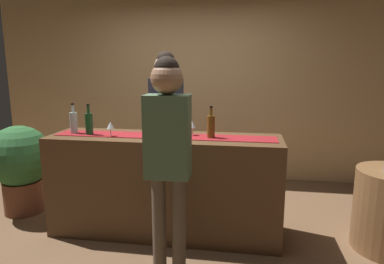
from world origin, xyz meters
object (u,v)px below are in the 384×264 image
(wine_glass_mid_counter, at_px, (192,125))
(wine_bottle_clear, at_px, (74,122))
(potted_plant_tall, at_px, (20,163))
(wine_glass_near_customer, at_px, (110,126))
(customer_sipping, at_px, (168,144))
(wine_bottle_green, at_px, (89,123))
(bartender, at_px, (166,112))
(wine_bottle_amber, at_px, (211,126))

(wine_glass_mid_counter, bearing_deg, wine_bottle_clear, -176.38)
(wine_glass_mid_counter, bearing_deg, potted_plant_tall, 175.81)
(wine_glass_near_customer, xyz_separation_m, customer_sipping, (0.69, -0.56, -0.02))
(wine_bottle_clear, xyz_separation_m, wine_glass_near_customer, (0.42, -0.09, -0.01))
(wine_bottle_green, xyz_separation_m, wine_bottle_clear, (-0.18, 0.04, 0.00))
(bartender, bearing_deg, wine_bottle_clear, 47.28)
(wine_glass_near_customer, bearing_deg, wine_bottle_amber, 5.37)
(wine_glass_mid_counter, height_order, bartender, bartender)
(wine_bottle_amber, xyz_separation_m, wine_glass_near_customer, (-0.95, -0.09, -0.01))
(wine_bottle_amber, relative_size, wine_bottle_green, 1.00)
(wine_bottle_amber, relative_size, wine_glass_near_customer, 2.10)
(wine_bottle_green, bearing_deg, wine_bottle_clear, 167.11)
(wine_bottle_clear, distance_m, wine_glass_near_customer, 0.43)
(customer_sipping, distance_m, potted_plant_tall, 2.15)
(potted_plant_tall, bearing_deg, wine_bottle_green, -14.95)
(wine_bottle_clear, relative_size, potted_plant_tall, 0.30)
(wine_glass_mid_counter, bearing_deg, wine_bottle_amber, -22.13)
(wine_bottle_green, bearing_deg, potted_plant_tall, 165.05)
(wine_bottle_green, relative_size, customer_sipping, 0.18)
(wine_glass_mid_counter, bearing_deg, wine_glass_near_customer, -167.67)
(potted_plant_tall, bearing_deg, bartender, 12.94)
(customer_sipping, relative_size, potted_plant_tall, 1.72)
(wine_bottle_amber, relative_size, wine_bottle_clear, 1.00)
(wine_bottle_clear, relative_size, customer_sipping, 0.18)
(wine_glass_mid_counter, relative_size, bartender, 0.08)
(wine_bottle_green, height_order, bartender, bartender)
(bartender, bearing_deg, wine_glass_mid_counter, 137.49)
(wine_glass_near_customer, distance_m, bartender, 0.78)
(wine_glass_near_customer, height_order, bartender, bartender)
(wine_glass_mid_counter, distance_m, potted_plant_tall, 2.05)
(wine_bottle_clear, relative_size, wine_glass_near_customer, 2.10)
(wine_glass_mid_counter, bearing_deg, customer_sipping, -95.64)
(wine_glass_near_customer, xyz_separation_m, wine_glass_mid_counter, (0.76, 0.17, 0.00))
(wine_bottle_clear, xyz_separation_m, potted_plant_tall, (-0.80, 0.22, -0.52))
(wine_glass_near_customer, height_order, customer_sipping, customer_sipping)
(wine_glass_near_customer, relative_size, bartender, 0.08)
(wine_bottle_green, xyz_separation_m, potted_plant_tall, (-0.98, 0.26, -0.52))
(wine_bottle_green, bearing_deg, customer_sipping, -33.20)
(potted_plant_tall, bearing_deg, wine_glass_near_customer, -14.30)
(wine_bottle_green, xyz_separation_m, bartender, (0.62, 0.63, 0.04))
(wine_bottle_amber, relative_size, potted_plant_tall, 0.30)
(wine_bottle_amber, xyz_separation_m, bartender, (-0.57, 0.59, 0.04))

